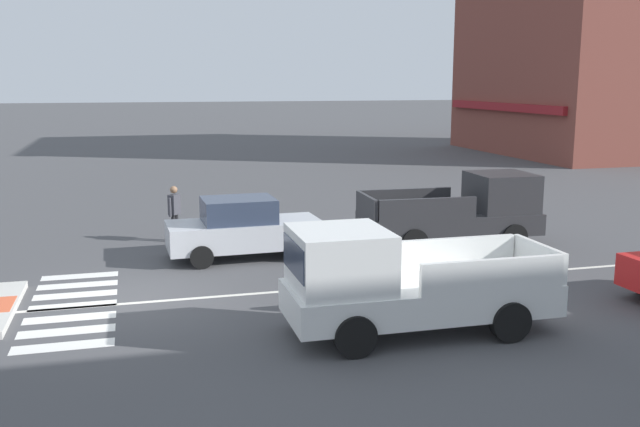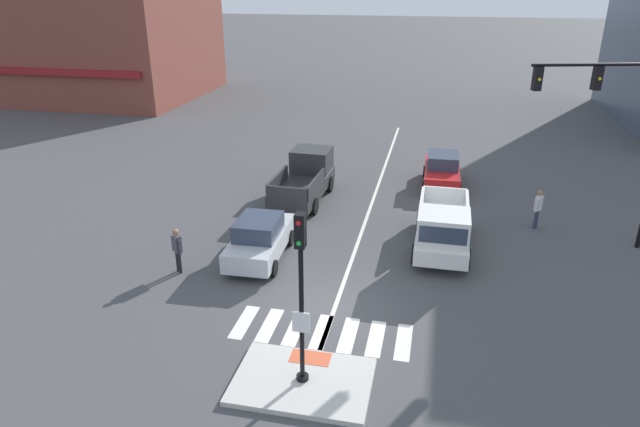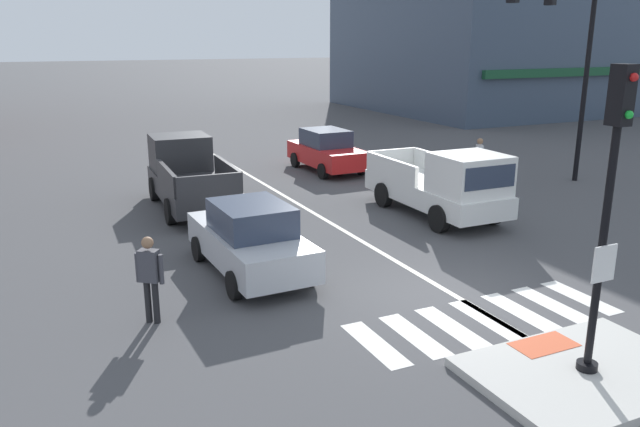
{
  "view_description": "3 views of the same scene",
  "coord_description": "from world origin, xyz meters",
  "px_view_note": "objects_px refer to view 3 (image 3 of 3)",
  "views": [
    {
      "loc": [
        15.27,
        0.21,
        4.72
      ],
      "look_at": [
        -0.67,
        4.49,
        1.61
      ],
      "focal_mm": 39.59,
      "sensor_mm": 36.0,
      "label": 1
    },
    {
      "loc": [
        2.91,
        -14.82,
        9.68
      ],
      "look_at": [
        -1.01,
        3.29,
        1.89
      ],
      "focal_mm": 31.52,
      "sensor_mm": 36.0,
      "label": 2
    },
    {
      "loc": [
        -7.45,
        -9.66,
        5.11
      ],
      "look_at": [
        -1.11,
        3.88,
        0.93
      ],
      "focal_mm": 35.26,
      "sensor_mm": 36.0,
      "label": 3
    }
  ],
  "objects_px": {
    "car_silver_westbound_near": "(250,239)",
    "pickup_truck_white_eastbound_mid": "(444,186)",
    "traffic_light_mast": "(567,42)",
    "pedestrian_at_curb_left": "(150,273)",
    "signal_pole": "(609,195)",
    "pedestrian_waiting_far_side": "(479,157)",
    "pickup_truck_charcoal_westbound_far": "(188,175)",
    "car_red_eastbound_far": "(327,151)"
  },
  "relations": [
    {
      "from": "pickup_truck_white_eastbound_mid",
      "to": "pedestrian_waiting_far_side",
      "type": "relative_size",
      "value": 3.06
    },
    {
      "from": "pickup_truck_charcoal_westbound_far",
      "to": "pedestrian_waiting_far_side",
      "type": "distance_m",
      "value": 10.32
    },
    {
      "from": "signal_pole",
      "to": "pedestrian_at_curb_left",
      "type": "relative_size",
      "value": 2.77
    },
    {
      "from": "car_silver_westbound_near",
      "to": "traffic_light_mast",
      "type": "bearing_deg",
      "value": 15.83
    },
    {
      "from": "traffic_light_mast",
      "to": "pickup_truck_charcoal_westbound_far",
      "type": "relative_size",
      "value": 1.4
    },
    {
      "from": "signal_pole",
      "to": "traffic_light_mast",
      "type": "distance_m",
      "value": 13.9
    },
    {
      "from": "car_silver_westbound_near",
      "to": "pickup_truck_white_eastbound_mid",
      "type": "height_order",
      "value": "pickup_truck_white_eastbound_mid"
    },
    {
      "from": "pedestrian_waiting_far_side",
      "to": "traffic_light_mast",
      "type": "bearing_deg",
      "value": -35.0
    },
    {
      "from": "pedestrian_waiting_far_side",
      "to": "pedestrian_at_curb_left",
      "type": "bearing_deg",
      "value": -152.51
    },
    {
      "from": "signal_pole",
      "to": "pedestrian_at_curb_left",
      "type": "height_order",
      "value": "signal_pole"
    },
    {
      "from": "signal_pole",
      "to": "pickup_truck_charcoal_westbound_far",
      "type": "xyz_separation_m",
      "value": [
        -3.05,
        13.01,
        -1.96
      ]
    },
    {
      "from": "pickup_truck_white_eastbound_mid",
      "to": "pedestrian_at_curb_left",
      "type": "relative_size",
      "value": 3.06
    },
    {
      "from": "car_silver_westbound_near",
      "to": "pickup_truck_white_eastbound_mid",
      "type": "distance_m",
      "value": 6.84
    },
    {
      "from": "pickup_truck_white_eastbound_mid",
      "to": "pickup_truck_charcoal_westbound_far",
      "type": "xyz_separation_m",
      "value": [
        -6.4,
        4.59,
        0.0
      ]
    },
    {
      "from": "signal_pole",
      "to": "pedestrian_waiting_far_side",
      "type": "bearing_deg",
      "value": 58.25
    },
    {
      "from": "signal_pole",
      "to": "pickup_truck_white_eastbound_mid",
      "type": "relative_size",
      "value": 0.9
    },
    {
      "from": "pickup_truck_white_eastbound_mid",
      "to": "pickup_truck_charcoal_westbound_far",
      "type": "relative_size",
      "value": 0.99
    },
    {
      "from": "pickup_truck_white_eastbound_mid",
      "to": "car_silver_westbound_near",
      "type": "bearing_deg",
      "value": -164.08
    },
    {
      "from": "car_silver_westbound_near",
      "to": "pedestrian_at_curb_left",
      "type": "bearing_deg",
      "value": -146.42
    },
    {
      "from": "signal_pole",
      "to": "pedestrian_at_curb_left",
      "type": "bearing_deg",
      "value": 139.47
    },
    {
      "from": "car_red_eastbound_far",
      "to": "pedestrian_waiting_far_side",
      "type": "bearing_deg",
      "value": -48.3
    },
    {
      "from": "pedestrian_waiting_far_side",
      "to": "pickup_truck_white_eastbound_mid",
      "type": "bearing_deg",
      "value": -140.27
    },
    {
      "from": "pedestrian_at_curb_left",
      "to": "pickup_truck_charcoal_westbound_far",
      "type": "bearing_deg",
      "value": 71.8
    },
    {
      "from": "car_red_eastbound_far",
      "to": "pedestrian_waiting_far_side",
      "type": "xyz_separation_m",
      "value": [
        3.95,
        -4.43,
        0.17
      ]
    },
    {
      "from": "car_silver_westbound_near",
      "to": "signal_pole",
      "type": "bearing_deg",
      "value": -63.76
    },
    {
      "from": "car_silver_westbound_near",
      "to": "pedestrian_at_curb_left",
      "type": "relative_size",
      "value": 2.48
    },
    {
      "from": "car_silver_westbound_near",
      "to": "pickup_truck_white_eastbound_mid",
      "type": "xyz_separation_m",
      "value": [
        6.58,
        1.88,
        0.17
      ]
    },
    {
      "from": "traffic_light_mast",
      "to": "pickup_truck_white_eastbound_mid",
      "type": "distance_m",
      "value": 7.38
    },
    {
      "from": "car_red_eastbound_far",
      "to": "pedestrian_waiting_far_side",
      "type": "height_order",
      "value": "pedestrian_waiting_far_side"
    },
    {
      "from": "pickup_truck_charcoal_westbound_far",
      "to": "pedestrian_at_curb_left",
      "type": "relative_size",
      "value": 3.09
    },
    {
      "from": "car_red_eastbound_far",
      "to": "pickup_truck_charcoal_westbound_far",
      "type": "distance_m",
      "value": 6.97
    },
    {
      "from": "traffic_light_mast",
      "to": "pickup_truck_white_eastbound_mid",
      "type": "height_order",
      "value": "traffic_light_mast"
    },
    {
      "from": "car_red_eastbound_far",
      "to": "pickup_truck_white_eastbound_mid",
      "type": "distance_m",
      "value": 7.61
    },
    {
      "from": "traffic_light_mast",
      "to": "pedestrian_at_curb_left",
      "type": "xyz_separation_m",
      "value": [
        -15.04,
        -5.21,
        -4.0
      ]
    },
    {
      "from": "pickup_truck_charcoal_westbound_far",
      "to": "car_red_eastbound_far",
      "type": "bearing_deg",
      "value": 25.72
    },
    {
      "from": "signal_pole",
      "to": "pedestrian_waiting_far_side",
      "type": "xyz_separation_m",
      "value": [
        7.18,
        11.6,
        -1.95
      ]
    },
    {
      "from": "traffic_light_mast",
      "to": "pedestrian_waiting_far_side",
      "type": "distance_m",
      "value": 4.78
    },
    {
      "from": "pickup_truck_white_eastbound_mid",
      "to": "pedestrian_at_curb_left",
      "type": "xyz_separation_m",
      "value": [
        -9.07,
        -3.53,
        0.0
      ]
    },
    {
      "from": "traffic_light_mast",
      "to": "car_silver_westbound_near",
      "type": "relative_size",
      "value": 1.74
    },
    {
      "from": "car_silver_westbound_near",
      "to": "pickup_truck_charcoal_westbound_far",
      "type": "relative_size",
      "value": 0.8
    },
    {
      "from": "traffic_light_mast",
      "to": "pedestrian_waiting_far_side",
      "type": "xyz_separation_m",
      "value": [
        -2.14,
        1.5,
        -4.0
      ]
    },
    {
      "from": "traffic_light_mast",
      "to": "car_red_eastbound_far",
      "type": "distance_m",
      "value": 9.47
    }
  ]
}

